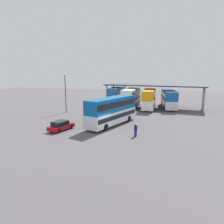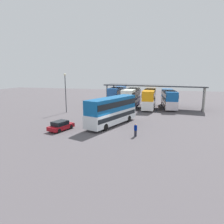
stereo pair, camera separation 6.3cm
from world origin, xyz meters
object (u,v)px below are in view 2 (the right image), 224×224
(double_decker_far_right, at_px, (149,98))
(pedestrian_waiting, at_px, (136,130))
(double_decker_near_canopy, at_px, (117,95))
(parked_hatchback, at_px, (61,126))
(double_decker_end_of_row, at_px, (169,98))
(double_decker_main, at_px, (112,110))
(double_decker_mid_row, at_px, (131,97))
(lamppost_tall, at_px, (65,88))

(double_decker_far_right, bearing_deg, pedestrian_waiting, 179.55)
(double_decker_near_canopy, height_order, double_decker_far_right, double_decker_near_canopy)
(parked_hatchback, xyz_separation_m, pedestrian_waiting, (10.43, -0.10, 0.14))
(parked_hatchback, height_order, double_decker_far_right, double_decker_far_right)
(double_decker_near_canopy, distance_m, pedestrian_waiting, 26.73)
(double_decker_end_of_row, bearing_deg, parked_hatchback, 141.59)
(double_decker_far_right, bearing_deg, double_decker_main, 164.92)
(double_decker_near_canopy, xyz_separation_m, pedestrian_waiting, (8.28, -25.37, -1.56))
(double_decker_mid_row, bearing_deg, parked_hatchback, 166.09)
(double_decker_main, relative_size, lamppost_tall, 1.39)
(double_decker_main, xyz_separation_m, pedestrian_waiting, (4.32, -4.90, -1.50))
(double_decker_main, height_order, pedestrian_waiting, double_decker_main)
(double_decker_mid_row, distance_m, lamppost_tall, 15.33)
(lamppost_tall, bearing_deg, double_decker_near_canopy, 60.46)
(lamppost_tall, distance_m, pedestrian_waiting, 20.32)
(parked_hatchback, xyz_separation_m, double_decker_far_right, (10.41, 21.35, 1.65))
(parked_hatchback, height_order, double_decker_near_canopy, double_decker_near_canopy)
(double_decker_near_canopy, height_order, lamppost_tall, lamppost_tall)
(double_decker_mid_row, relative_size, double_decker_far_right, 1.02)
(pedestrian_waiting, bearing_deg, parked_hatchback, -152.40)
(double_decker_main, distance_m, double_decker_far_right, 17.11)
(double_decker_end_of_row, relative_size, pedestrian_waiting, 7.04)
(parked_hatchback, xyz_separation_m, double_decker_end_of_row, (14.67, 23.17, 1.54))
(double_decker_far_right, relative_size, pedestrian_waiting, 6.76)
(double_decker_main, xyz_separation_m, parked_hatchback, (-6.10, -4.79, -1.64))
(double_decker_mid_row, xyz_separation_m, lamppost_tall, (-11.67, -9.61, 2.52))
(lamppost_tall, bearing_deg, double_decker_end_of_row, 29.06)
(lamppost_tall, bearing_deg, double_decker_far_right, 30.53)
(double_decker_near_canopy, relative_size, double_decker_end_of_row, 0.95)
(double_decker_mid_row, xyz_separation_m, double_decker_end_of_row, (8.34, 1.51, -0.16))
(parked_hatchback, relative_size, pedestrian_waiting, 2.48)
(double_decker_main, relative_size, double_decker_end_of_row, 0.93)
(lamppost_tall, bearing_deg, double_decker_mid_row, 39.47)
(double_decker_mid_row, distance_m, double_decker_end_of_row, 8.48)
(parked_hatchback, height_order, double_decker_mid_row, double_decker_mid_row)
(pedestrian_waiting, bearing_deg, double_decker_end_of_row, 107.85)
(parked_hatchback, distance_m, double_decker_end_of_row, 27.47)
(pedestrian_waiting, bearing_deg, double_decker_near_canopy, 136.26)
(double_decker_main, bearing_deg, double_decker_end_of_row, -5.50)
(double_decker_far_right, distance_m, pedestrian_waiting, 21.50)
(double_decker_mid_row, relative_size, double_decker_end_of_row, 0.97)
(parked_hatchback, distance_m, pedestrian_waiting, 10.43)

